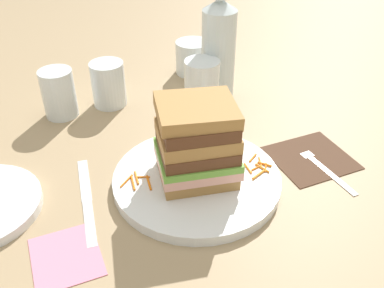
# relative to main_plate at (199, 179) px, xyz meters

# --- Properties ---
(ground_plane) EXTENTS (3.00, 3.00, 0.00)m
(ground_plane) POSITION_rel_main_plate_xyz_m (-0.00, -0.01, -0.01)
(ground_plane) COLOR #9E8460
(main_plate) EXTENTS (0.26, 0.26, 0.02)m
(main_plate) POSITION_rel_main_plate_xyz_m (0.00, 0.00, 0.00)
(main_plate) COLOR white
(main_plate) RESTS_ON ground_plane
(sandwich) EXTENTS (0.13, 0.12, 0.13)m
(sandwich) POSITION_rel_main_plate_xyz_m (0.00, 0.00, 0.07)
(sandwich) COLOR #A87A42
(sandwich) RESTS_ON main_plate
(carrot_shred_0) EXTENTS (0.01, 0.03, 0.00)m
(carrot_shred_0) POSITION_rel_main_plate_xyz_m (-0.08, 0.01, 0.01)
(carrot_shred_0) COLOR orange
(carrot_shred_0) RESTS_ON main_plate
(carrot_shred_1) EXTENTS (0.01, 0.03, 0.00)m
(carrot_shred_1) POSITION_rel_main_plate_xyz_m (-0.10, 0.02, 0.01)
(carrot_shred_1) COLOR orange
(carrot_shred_1) RESTS_ON main_plate
(carrot_shred_2) EXTENTS (0.03, 0.02, 0.00)m
(carrot_shred_2) POSITION_rel_main_plate_xyz_m (-0.11, 0.02, 0.01)
(carrot_shred_2) COLOR orange
(carrot_shred_2) RESTS_ON main_plate
(carrot_shred_3) EXTENTS (0.01, 0.03, 0.00)m
(carrot_shred_3) POSITION_rel_main_plate_xyz_m (-0.09, 0.03, 0.01)
(carrot_shred_3) COLOR orange
(carrot_shred_3) RESTS_ON main_plate
(carrot_shred_4) EXTENTS (0.02, 0.01, 0.00)m
(carrot_shred_4) POSITION_rel_main_plate_xyz_m (-0.08, 0.02, 0.01)
(carrot_shred_4) COLOR orange
(carrot_shred_4) RESTS_ON main_plate
(carrot_shred_5) EXTENTS (0.01, 0.03, 0.00)m
(carrot_shred_5) POSITION_rel_main_plate_xyz_m (0.11, -0.01, 0.01)
(carrot_shred_5) COLOR orange
(carrot_shred_5) RESTS_ON main_plate
(carrot_shred_6) EXTENTS (0.02, 0.02, 0.00)m
(carrot_shred_6) POSITION_rel_main_plate_xyz_m (0.10, 0.01, 0.01)
(carrot_shred_6) COLOR orange
(carrot_shred_6) RESTS_ON main_plate
(carrot_shred_7) EXTENTS (0.03, 0.02, 0.00)m
(carrot_shred_7) POSITION_rel_main_plate_xyz_m (0.09, -0.03, 0.01)
(carrot_shred_7) COLOR orange
(carrot_shred_7) RESTS_ON main_plate
(carrot_shred_8) EXTENTS (0.01, 0.03, 0.00)m
(carrot_shred_8) POSITION_rel_main_plate_xyz_m (0.10, -0.02, 0.01)
(carrot_shred_8) COLOR orange
(carrot_shred_8) RESTS_ON main_plate
(carrot_shred_9) EXTENTS (0.02, 0.02, 0.00)m
(carrot_shred_9) POSITION_rel_main_plate_xyz_m (0.11, -0.01, 0.01)
(carrot_shred_9) COLOR orange
(carrot_shred_9) RESTS_ON main_plate
(carrot_shred_10) EXTENTS (0.02, 0.01, 0.00)m
(carrot_shred_10) POSITION_rel_main_plate_xyz_m (0.09, -0.02, 0.01)
(carrot_shred_10) COLOR orange
(carrot_shred_10) RESTS_ON main_plate
(carrot_shred_11) EXTENTS (0.01, 0.02, 0.00)m
(carrot_shred_11) POSITION_rel_main_plate_xyz_m (0.11, -0.02, 0.01)
(carrot_shred_11) COLOR orange
(carrot_shred_11) RESTS_ON main_plate
(carrot_shred_12) EXTENTS (0.00, 0.03, 0.00)m
(carrot_shred_12) POSITION_rel_main_plate_xyz_m (0.08, -0.01, 0.01)
(carrot_shred_12) COLOR orange
(carrot_shred_12) RESTS_ON main_plate
(napkin_dark) EXTENTS (0.14, 0.13, 0.00)m
(napkin_dark) POSITION_rel_main_plate_xyz_m (0.21, -0.00, -0.01)
(napkin_dark) COLOR #4C3323
(napkin_dark) RESTS_ON ground_plane
(fork) EXTENTS (0.03, 0.17, 0.00)m
(fork) POSITION_rel_main_plate_xyz_m (0.21, -0.03, -0.00)
(fork) COLOR silver
(fork) RESTS_ON napkin_dark
(knife) EXTENTS (0.03, 0.20, 0.00)m
(knife) POSITION_rel_main_plate_xyz_m (-0.17, 0.02, -0.01)
(knife) COLOR silver
(knife) RESTS_ON ground_plane
(juice_glass) EXTENTS (0.07, 0.07, 0.10)m
(juice_glass) POSITION_rel_main_plate_xyz_m (0.09, 0.23, 0.04)
(juice_glass) COLOR white
(juice_glass) RESTS_ON ground_plane
(water_bottle) EXTENTS (0.07, 0.07, 0.24)m
(water_bottle) POSITION_rel_main_plate_xyz_m (0.15, 0.27, 0.10)
(water_bottle) COLOR silver
(water_bottle) RESTS_ON ground_plane
(empty_tumbler_0) EXTENTS (0.06, 0.06, 0.10)m
(empty_tumbler_0) POSITION_rel_main_plate_xyz_m (-0.18, 0.29, 0.04)
(empty_tumbler_0) COLOR silver
(empty_tumbler_0) RESTS_ON ground_plane
(empty_tumbler_1) EXTENTS (0.07, 0.07, 0.09)m
(empty_tumbler_1) POSITION_rel_main_plate_xyz_m (-0.08, 0.30, 0.04)
(empty_tumbler_1) COLOR silver
(empty_tumbler_1) RESTS_ON ground_plane
(empty_tumbler_2) EXTENTS (0.08, 0.08, 0.08)m
(empty_tumbler_2) POSITION_rel_main_plate_xyz_m (0.13, 0.38, 0.03)
(empty_tumbler_2) COLOR silver
(empty_tumbler_2) RESTS_ON ground_plane
(napkin_pink) EXTENTS (0.09, 0.10, 0.00)m
(napkin_pink) POSITION_rel_main_plate_xyz_m (-0.22, -0.08, -0.01)
(napkin_pink) COLOR pink
(napkin_pink) RESTS_ON ground_plane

